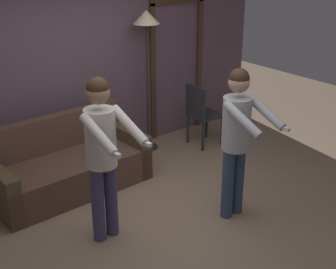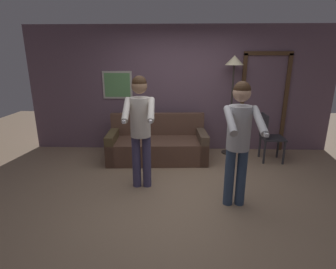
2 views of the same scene
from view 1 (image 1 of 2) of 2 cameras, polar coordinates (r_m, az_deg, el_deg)
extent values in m
plane|color=#967B60|center=(5.23, -0.99, -10.56)|extent=(12.00, 12.00, 0.00)
cube|color=#674F5E|center=(6.26, -12.02, 7.76)|extent=(6.40, 0.06, 2.60)
cube|color=#4C331E|center=(6.94, -1.85, 7.32)|extent=(0.08, 0.04, 2.04)
cube|color=#4C331E|center=(7.48, 3.80, 8.44)|extent=(0.08, 0.04, 2.04)
cube|color=#4C331E|center=(7.01, 1.14, 16.00)|extent=(0.98, 0.04, 0.08)
cube|color=brown|center=(5.86, -11.82, -4.75)|extent=(1.94, 0.95, 0.42)
cube|color=brown|center=(5.97, -13.85, 0.19)|extent=(1.90, 0.24, 0.45)
cube|color=brown|center=(5.52, -19.78, -6.57)|extent=(0.20, 0.86, 0.58)
cube|color=brown|center=(6.23, -4.95, -1.75)|extent=(0.20, 0.86, 0.58)
cylinder|color=#332D28|center=(6.95, -2.39, -1.50)|extent=(0.28, 0.28, 0.02)
cylinder|color=#332D28|center=(6.63, -2.52, 5.68)|extent=(0.04, 0.04, 1.79)
cone|color=#F9EAB7|center=(6.41, -2.67, 14.14)|extent=(0.36, 0.36, 0.18)
cylinder|color=#433F65|center=(4.79, -8.55, -8.44)|extent=(0.13, 0.13, 0.82)
cylinder|color=#433F65|center=(4.86, -6.96, -7.82)|extent=(0.13, 0.13, 0.82)
cylinder|color=silver|center=(4.50, -8.21, -0.43)|extent=(0.30, 0.30, 0.58)
sphere|color=#9E7556|center=(4.35, -8.55, 5.09)|extent=(0.23, 0.23, 0.23)
sphere|color=#382314|center=(4.33, -8.58, 5.58)|extent=(0.22, 0.22, 0.22)
cylinder|color=silver|center=(4.18, -8.48, 0.00)|extent=(0.12, 0.51, 0.29)
cube|color=white|center=(4.04, -6.55, -2.33)|extent=(0.05, 0.15, 0.04)
cylinder|color=silver|center=(4.35, -4.75, 1.15)|extent=(0.12, 0.51, 0.29)
cube|color=white|center=(4.22, -2.78, -1.04)|extent=(0.05, 0.15, 0.04)
cylinder|color=#344867|center=(5.15, 7.28, -6.03)|extent=(0.13, 0.13, 0.81)
cylinder|color=#344867|center=(5.26, 8.52, -5.49)|extent=(0.13, 0.13, 0.81)
cylinder|color=#B2B2B7|center=(4.91, 8.34, 1.32)|extent=(0.30, 0.30, 0.57)
sphere|color=tan|center=(4.77, 8.64, 6.33)|extent=(0.22, 0.22, 0.22)
sphere|color=#382314|center=(4.76, 8.67, 6.77)|extent=(0.21, 0.21, 0.21)
cylinder|color=#B2B2B7|center=(4.59, 9.05, 1.83)|extent=(0.09, 0.50, 0.28)
cylinder|color=#B2B2B7|center=(4.84, 11.82, 2.70)|extent=(0.09, 0.50, 0.28)
cube|color=white|center=(4.74, 13.84, 0.80)|extent=(0.04, 0.15, 0.04)
cylinder|color=#2D2D33|center=(7.00, 6.58, 0.43)|extent=(0.04, 0.04, 0.45)
cylinder|color=#2D2D33|center=(7.25, 4.72, 1.33)|extent=(0.04, 0.04, 0.45)
cylinder|color=#2D2D33|center=(6.78, 4.29, -0.23)|extent=(0.04, 0.04, 0.45)
cylinder|color=#2D2D33|center=(7.04, 2.45, 0.71)|extent=(0.04, 0.04, 0.45)
cube|color=#2D2D33|center=(6.93, 4.57, 2.41)|extent=(0.44, 0.44, 0.03)
cube|color=#2D2D33|center=(6.74, 3.38, 4.00)|extent=(0.06, 0.42, 0.45)
camera|label=2|loc=(2.69, 50.69, -6.03)|focal=28.00mm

